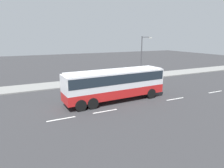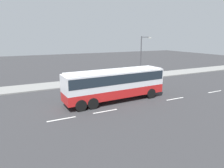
% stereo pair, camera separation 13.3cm
% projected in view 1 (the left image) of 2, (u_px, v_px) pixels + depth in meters
% --- Properties ---
extents(ground_plane, '(120.00, 120.00, 0.00)m').
position_uv_depth(ground_plane, '(117.00, 98.00, 22.02)').
color(ground_plane, '#333335').
extents(sidewalk_curb, '(80.00, 4.00, 0.15)m').
position_uv_depth(sidewalk_curb, '(90.00, 82.00, 29.81)').
color(sidewalk_curb, gray).
rests_on(sidewalk_curb, ground_plane).
extents(lane_centreline, '(34.37, 0.16, 0.01)m').
position_uv_depth(lane_centreline, '(90.00, 114.00, 17.53)').
color(lane_centreline, white).
rests_on(lane_centreline, ground_plane).
extents(coach_bus, '(11.15, 3.10, 3.32)m').
position_uv_depth(coach_bus, '(115.00, 82.00, 20.72)').
color(coach_bus, red).
rests_on(coach_bus, ground_plane).
extents(pedestrian_near_curb, '(0.32, 0.32, 1.65)m').
position_uv_depth(pedestrian_near_curb, '(126.00, 74.00, 30.45)').
color(pedestrian_near_curb, brown).
rests_on(pedestrian_near_curb, sidewalk_curb).
extents(street_lamp, '(1.89, 0.24, 6.66)m').
position_uv_depth(street_lamp, '(143.00, 54.00, 30.90)').
color(street_lamp, '#47474C').
rests_on(street_lamp, sidewalk_curb).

